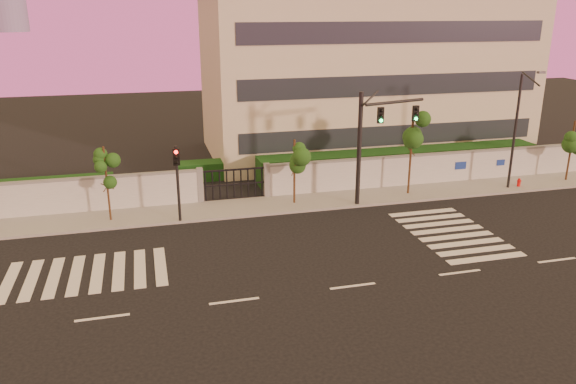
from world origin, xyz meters
TOP-DOWN VIEW (x-y plane):
  - ground at (0.00, 0.00)m, footprint 120.00×120.00m
  - sidewalk at (0.00, 10.50)m, footprint 60.00×3.00m
  - perimeter_wall at (0.10, 12.00)m, footprint 60.00×0.36m
  - hedge_row at (1.17, 14.74)m, footprint 41.00×4.25m
  - institutional_building at (9.00, 21.99)m, footprint 24.40×12.40m
  - road_markings at (-1.58, 3.76)m, footprint 57.00×7.62m
  - street_tree_c at (-10.04, 10.20)m, footprint 1.37×1.09m
  - street_tree_d at (0.31, 10.42)m, footprint 1.52×1.21m
  - street_tree_e at (7.59, 10.35)m, footprint 1.61×1.28m
  - street_tree_f at (19.06, 10.31)m, footprint 1.55×1.24m
  - traffic_signal_main at (4.64, 9.29)m, footprint 4.16×1.22m
  - traffic_signal_secondary at (-6.43, 9.12)m, footprint 0.33×0.33m
  - streetlight_east at (14.27, 9.66)m, footprint 0.45×1.83m
  - fire_hydrant at (15.06, 9.82)m, footprint 0.27×0.26m

SIDE VIEW (x-z plane):
  - ground at x=0.00m, z-range 0.00..0.00m
  - road_markings at x=-1.58m, z-range 0.00..0.02m
  - sidewalk at x=0.00m, z-range 0.00..0.15m
  - fire_hydrant at x=15.06m, z-range 0.00..0.69m
  - hedge_row at x=1.17m, z-range -0.08..1.72m
  - perimeter_wall at x=0.10m, z-range -0.03..2.17m
  - traffic_signal_secondary at x=-6.43m, z-range 0.57..4.84m
  - street_tree_d at x=0.31m, z-range 0.93..4.87m
  - street_tree_f at x=19.06m, z-range 0.98..5.10m
  - street_tree_c at x=-10.04m, z-range 1.00..5.21m
  - street_tree_e at x=7.59m, z-range 1.30..6.83m
  - streetlight_east at x=14.27m, z-range 0.31..7.92m
  - traffic_signal_main at x=4.64m, z-range 0.88..7.54m
  - institutional_building at x=9.00m, z-range 0.03..12.28m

